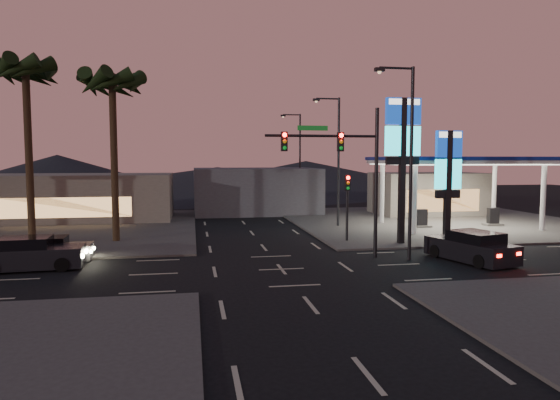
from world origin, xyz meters
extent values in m
plane|color=black|center=(0.00, 0.00, 0.00)|extent=(140.00, 140.00, 0.00)
cube|color=#47443F|center=(16.00, 16.00, 0.06)|extent=(24.00, 24.00, 0.12)
cube|color=#47443F|center=(-16.00, 16.00, 0.06)|extent=(24.00, 24.00, 0.12)
cylinder|color=silver|center=(11.00, 9.00, 2.50)|extent=(0.36, 0.36, 5.00)
cylinder|color=silver|center=(21.00, 9.00, 2.50)|extent=(0.36, 0.36, 5.00)
cylinder|color=silver|center=(11.00, 15.00, 2.50)|extent=(0.36, 0.36, 5.00)
cylinder|color=silver|center=(21.00, 15.00, 2.50)|extent=(0.36, 0.36, 5.00)
cube|color=silver|center=(16.00, 12.00, 5.20)|extent=(12.00, 8.00, 0.50)
cube|color=white|center=(16.00, 12.00, 4.90)|extent=(11.60, 7.60, 0.06)
cube|color=navy|center=(16.00, 12.00, 5.35)|extent=(12.20, 8.20, 0.25)
cube|color=black|center=(13.00, 12.00, 0.80)|extent=(0.80, 0.50, 1.40)
cube|color=black|center=(19.00, 12.00, 0.80)|extent=(0.80, 0.50, 1.40)
cube|color=#726B5B|center=(18.00, 21.00, 2.00)|extent=(10.00, 6.00, 4.00)
cube|color=black|center=(8.50, 5.50, 4.50)|extent=(0.35, 0.35, 9.00)
cube|color=navy|center=(8.50, 5.50, 8.20)|extent=(2.20, 0.30, 1.60)
cube|color=white|center=(8.50, 5.50, 8.75)|extent=(1.98, 0.32, 0.35)
cube|color=#1AECFA|center=(8.50, 5.50, 6.40)|extent=(2.20, 0.30, 1.80)
cube|color=black|center=(8.50, 5.50, 5.20)|extent=(2.09, 0.28, 0.50)
cube|color=black|center=(11.00, 4.50, 3.50)|extent=(0.35, 0.35, 7.00)
cube|color=navy|center=(11.00, 4.50, 6.20)|extent=(1.60, 0.30, 1.60)
cube|color=white|center=(11.00, 4.50, 6.75)|extent=(1.44, 0.32, 0.35)
cube|color=#1AECFA|center=(11.00, 4.50, 4.40)|extent=(1.60, 0.30, 1.80)
cube|color=black|center=(11.00, 4.50, 3.20)|extent=(1.52, 0.28, 0.50)
cylinder|color=black|center=(5.50, 2.00, 4.00)|extent=(0.20, 0.20, 8.00)
cylinder|color=black|center=(2.50, 2.00, 6.50)|extent=(6.00, 0.14, 0.14)
cube|color=#0C3F14|center=(2.00, 2.00, 6.90)|extent=(1.60, 0.05, 0.25)
cube|color=black|center=(3.50, 2.00, 6.20)|extent=(0.32, 0.25, 1.00)
sphere|color=#FF0C07|center=(3.50, 1.85, 6.53)|extent=(0.22, 0.22, 0.22)
sphere|color=orange|center=(3.50, 1.85, 6.20)|extent=(0.20, 0.20, 0.20)
sphere|color=#0CB226|center=(3.50, 1.85, 5.87)|extent=(0.20, 0.20, 0.20)
cube|color=black|center=(0.50, 2.00, 6.20)|extent=(0.32, 0.25, 1.00)
sphere|color=#FF0C07|center=(0.50, 1.85, 6.53)|extent=(0.22, 0.22, 0.22)
sphere|color=orange|center=(0.50, 1.85, 6.20)|extent=(0.20, 0.20, 0.20)
sphere|color=#0CB226|center=(0.50, 1.85, 5.87)|extent=(0.20, 0.20, 0.20)
cylinder|color=black|center=(5.50, 7.00, 2.00)|extent=(0.16, 0.16, 4.00)
cube|color=black|center=(5.50, 7.00, 3.80)|extent=(0.32, 0.25, 1.00)
sphere|color=#FF0C07|center=(5.50, 6.85, 4.13)|extent=(0.22, 0.22, 0.22)
sphere|color=orange|center=(5.50, 6.85, 3.80)|extent=(0.20, 0.20, 0.20)
sphere|color=#0CB226|center=(5.50, 6.85, 3.47)|extent=(0.20, 0.20, 0.20)
cylinder|color=black|center=(7.00, 1.00, 5.00)|extent=(0.18, 0.18, 10.00)
cylinder|color=black|center=(6.10, 1.00, 9.90)|extent=(1.80, 0.12, 0.12)
cube|color=black|center=(5.20, 1.00, 9.80)|extent=(0.50, 0.25, 0.18)
sphere|color=#FFCC8C|center=(5.20, 1.00, 9.68)|extent=(0.20, 0.20, 0.20)
cylinder|color=black|center=(7.00, 14.00, 5.00)|extent=(0.18, 0.18, 10.00)
cylinder|color=black|center=(6.10, 14.00, 9.90)|extent=(1.80, 0.12, 0.12)
cube|color=black|center=(5.20, 14.00, 9.80)|extent=(0.50, 0.25, 0.18)
sphere|color=#FFCC8C|center=(5.20, 14.00, 9.68)|extent=(0.20, 0.20, 0.20)
cylinder|color=black|center=(7.00, 28.00, 5.00)|extent=(0.18, 0.18, 10.00)
cylinder|color=black|center=(6.10, 28.00, 9.90)|extent=(1.80, 0.12, 0.12)
cube|color=black|center=(5.20, 28.00, 9.80)|extent=(0.50, 0.25, 0.18)
sphere|color=#FFCC8C|center=(5.20, 28.00, 9.68)|extent=(0.20, 0.20, 0.20)
cylinder|color=black|center=(-9.00, 9.50, 5.10)|extent=(0.44, 0.44, 10.20)
sphere|color=black|center=(-9.00, 9.50, 10.20)|extent=(0.90, 0.90, 0.90)
cone|color=black|center=(-7.70, 9.50, 9.90)|extent=(0.90, 2.74, 1.91)
cone|color=black|center=(-8.08, 10.42, 9.90)|extent=(2.57, 2.57, 1.91)
cone|color=black|center=(-9.00, 10.80, 9.90)|extent=(2.74, 0.90, 1.91)
cone|color=black|center=(-9.92, 10.42, 9.90)|extent=(2.57, 2.57, 1.91)
cone|color=black|center=(-10.30, 9.50, 9.90)|extent=(0.90, 2.74, 1.91)
cone|color=black|center=(-9.92, 8.58, 9.90)|extent=(2.57, 2.57, 1.91)
cone|color=black|center=(-9.00, 8.20, 9.90)|extent=(2.74, 0.90, 1.91)
cone|color=black|center=(-8.08, 8.58, 9.90)|extent=(2.57, 2.57, 1.91)
cylinder|color=black|center=(-14.00, 9.50, 5.40)|extent=(0.44, 0.44, 10.80)
sphere|color=black|center=(-14.00, 9.50, 10.80)|extent=(0.90, 0.90, 0.90)
cone|color=black|center=(-12.70, 9.50, 10.50)|extent=(0.90, 2.74, 1.91)
cone|color=black|center=(-13.08, 10.42, 10.50)|extent=(2.57, 2.57, 1.91)
cone|color=black|center=(-14.00, 10.80, 10.50)|extent=(2.74, 0.90, 1.91)
cone|color=black|center=(-14.92, 10.42, 10.50)|extent=(2.57, 2.57, 1.91)
cone|color=black|center=(-15.30, 9.50, 10.50)|extent=(0.90, 2.74, 1.91)
cone|color=black|center=(-14.92, 8.58, 10.50)|extent=(2.57, 2.57, 1.91)
cone|color=black|center=(-14.00, 8.20, 10.50)|extent=(2.74, 0.90, 1.91)
cone|color=black|center=(-13.08, 8.58, 10.50)|extent=(2.57, 2.57, 1.91)
cube|color=#726B5B|center=(-14.00, 22.00, 2.00)|extent=(16.00, 8.00, 4.00)
cube|color=#4C4C51|center=(2.00, 26.00, 2.20)|extent=(12.00, 9.00, 4.40)
cone|color=black|center=(-25.00, 60.00, 3.00)|extent=(40.00, 40.00, 6.00)
cone|color=black|center=(15.00, 60.00, 2.50)|extent=(50.00, 50.00, 5.00)
cone|color=black|center=(0.00, 60.00, 2.00)|extent=(60.00, 60.00, 4.00)
cube|color=black|center=(-11.83, 2.09, 0.59)|extent=(4.81, 2.27, 0.96)
cube|color=black|center=(-12.15, 2.07, 1.23)|extent=(2.46, 1.96, 0.69)
cylinder|color=black|center=(-10.40, 3.09, 0.34)|extent=(0.70, 0.30, 0.68)
cylinder|color=black|center=(-10.28, 1.28, 0.34)|extent=(0.70, 0.30, 0.68)
cylinder|color=black|center=(-13.38, 2.90, 0.34)|extent=(0.70, 0.30, 0.68)
sphere|color=#FFF2BF|center=(-9.53, 2.88, 0.66)|extent=(0.23, 0.23, 0.23)
sphere|color=#FFF2BF|center=(-9.44, 1.60, 0.66)|extent=(0.23, 0.23, 0.23)
cylinder|color=black|center=(-12.76, 3.89, 0.29)|extent=(0.57, 0.22, 0.57)
cylinder|color=black|center=(-12.78, 2.38, 0.29)|extent=(0.57, 0.22, 0.57)
sphere|color=#FFF2BF|center=(-12.05, 3.66, 0.55)|extent=(0.20, 0.20, 0.20)
sphere|color=#FFF2BF|center=(-12.06, 2.59, 0.55)|extent=(0.20, 0.20, 0.20)
cube|color=#4F4F51|center=(-11.36, 3.80, 0.49)|extent=(3.95, 1.81, 0.79)
cube|color=black|center=(-11.62, 3.79, 1.01)|extent=(2.01, 1.59, 0.57)
cylinder|color=black|center=(-10.16, 4.61, 0.28)|extent=(0.57, 0.24, 0.56)
cylinder|color=black|center=(-10.09, 3.11, 0.28)|extent=(0.57, 0.24, 0.56)
cylinder|color=black|center=(-12.63, 4.50, 0.28)|extent=(0.57, 0.24, 0.56)
cylinder|color=black|center=(-12.56, 3.00, 0.28)|extent=(0.57, 0.24, 0.56)
sphere|color=#FFF2BF|center=(-9.44, 4.42, 0.55)|extent=(0.19, 0.19, 0.19)
sphere|color=#FFF2BF|center=(-9.39, 3.37, 0.55)|extent=(0.19, 0.19, 0.19)
cube|color=#FF140A|center=(-13.32, 4.24, 0.62)|extent=(0.08, 0.22, 0.12)
cube|color=#FF140A|center=(-13.27, 3.19, 0.62)|extent=(0.08, 0.22, 0.12)
cube|color=black|center=(10.00, 0.16, 0.60)|extent=(3.16, 5.13, 0.98)
cube|color=black|center=(10.08, -0.15, 1.25)|extent=(2.40, 2.78, 0.71)
cylinder|color=black|center=(8.72, 1.39, 0.35)|extent=(0.43, 0.74, 0.69)
cylinder|color=black|center=(10.50, 1.87, 0.35)|extent=(0.43, 0.74, 0.69)
cylinder|color=black|center=(9.50, -1.54, 0.35)|extent=(0.43, 0.74, 0.69)
cylinder|color=black|center=(11.28, -1.07, 0.35)|extent=(0.43, 0.74, 0.69)
cube|color=#FF140A|center=(9.98, -2.31, 0.76)|extent=(0.28, 0.15, 0.15)
cube|color=#FF140A|center=(11.24, -1.98, 0.76)|extent=(0.28, 0.15, 0.15)
camera|label=1|loc=(-4.18, -23.29, 5.29)|focal=32.00mm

